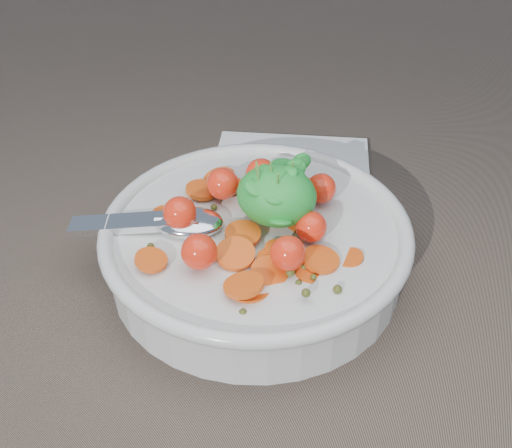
% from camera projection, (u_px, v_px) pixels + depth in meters
% --- Properties ---
extents(ground, '(6.00, 6.00, 0.00)m').
position_uv_depth(ground, '(257.00, 261.00, 0.60)').
color(ground, '#6B5A4C').
rests_on(ground, ground).
extents(bowl, '(0.30, 0.27, 0.12)m').
position_uv_depth(bowl, '(256.00, 244.00, 0.57)').
color(bowl, silver).
rests_on(bowl, ground).
extents(napkin, '(0.21, 0.19, 0.01)m').
position_uv_depth(napkin, '(290.00, 172.00, 0.72)').
color(napkin, white).
rests_on(napkin, ground).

